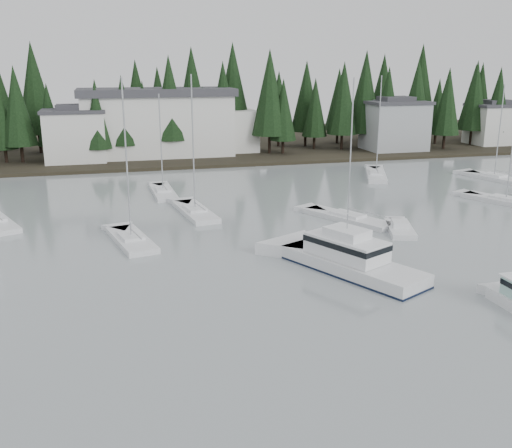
{
  "coord_description": "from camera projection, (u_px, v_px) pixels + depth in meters",
  "views": [
    {
      "loc": [
        -13.25,
        -13.94,
        15.2
      ],
      "look_at": [
        -1.85,
        29.72,
        2.5
      ],
      "focal_mm": 40.0,
      "sensor_mm": 36.0,
      "label": 1
    }
  ],
  "objects": [
    {
      "name": "harbor_inn",
      "position": [
        170.0,
        123.0,
        94.73
      ],
      "size": [
        29.5,
        11.5,
        10.9
      ],
      "color": "silver",
      "rests_on": "ground"
    },
    {
      "name": "cabin_cruiser_center",
      "position": [
        350.0,
        262.0,
        43.12
      ],
      "size": [
        8.55,
        12.31,
        5.11
      ],
      "rotation": [
        0.0,
        0.0,
        2.03
      ],
      "color": "silver",
      "rests_on": "ground"
    },
    {
      "name": "far_shore_land",
      "position": [
        178.0,
        145.0,
        110.67
      ],
      "size": [
        240.0,
        54.0,
        1.0
      ],
      "primitive_type": "cube",
      "color": "black",
      "rests_on": "ground"
    },
    {
      "name": "house_west",
      "position": [
        75.0,
        135.0,
        88.26
      ],
      "size": [
        9.54,
        7.42,
        8.75
      ],
      "color": "silver",
      "rests_on": "ground"
    },
    {
      "name": "conifer_treeline",
      "position": [
        186.0,
        153.0,
        100.42
      ],
      "size": [
        200.0,
        22.0,
        20.0
      ],
      "primitive_type": null,
      "color": "black",
      "rests_on": "ground"
    },
    {
      "name": "sailboat_6",
      "position": [
        348.0,
        219.0,
        57.46
      ],
      "size": [
        6.96,
        10.16,
        14.53
      ],
      "rotation": [
        0.0,
        0.0,
        2.05
      ],
      "color": "silver",
      "rests_on": "ground"
    },
    {
      "name": "sailboat_8",
      "position": [
        506.0,
        203.0,
        64.38
      ],
      "size": [
        6.31,
        10.12,
        14.74
      ],
      "rotation": [
        0.0,
        0.0,
        1.99
      ],
      "color": "silver",
      "rests_on": "ground"
    },
    {
      "name": "sailboat_4",
      "position": [
        494.0,
        179.0,
        77.83
      ],
      "size": [
        5.12,
        9.38,
        13.18
      ],
      "rotation": [
        0.0,
        0.0,
        1.84
      ],
      "color": "silver",
      "rests_on": "ground"
    },
    {
      "name": "house_east_b",
      "position": [
        495.0,
        123.0,
        107.75
      ],
      "size": [
        9.54,
        7.42,
        8.25
      ],
      "color": "silver",
      "rests_on": "ground"
    },
    {
      "name": "sailboat_1",
      "position": [
        163.0,
        194.0,
        68.97
      ],
      "size": [
        2.77,
        9.16,
        12.43
      ],
      "rotation": [
        0.0,
        0.0,
        1.6
      ],
      "color": "silver",
      "rests_on": "ground"
    },
    {
      "name": "sailboat_2",
      "position": [
        195.0,
        213.0,
        59.89
      ],
      "size": [
        3.9,
        9.69,
        14.79
      ],
      "rotation": [
        0.0,
        0.0,
        1.71
      ],
      "color": "silver",
      "rests_on": "ground"
    },
    {
      "name": "sailboat_0",
      "position": [
        132.0,
        242.0,
        50.24
      ],
      "size": [
        4.37,
        8.78,
        14.74
      ],
      "rotation": [
        0.0,
        0.0,
        1.79
      ],
      "color": "silver",
      "rests_on": "ground"
    },
    {
      "name": "house_east_a",
      "position": [
        394.0,
        125.0,
        100.4
      ],
      "size": [
        10.6,
        8.48,
        9.25
      ],
      "color": "#999EA0",
      "rests_on": "ground"
    },
    {
      "name": "runabout_1",
      "position": [
        400.0,
        230.0,
        53.64
      ],
      "size": [
        4.09,
        6.47,
        1.42
      ],
      "rotation": [
        0.0,
        0.0,
        1.23
      ],
      "color": "silver",
      "rests_on": "ground"
    },
    {
      "name": "sailboat_10",
      "position": [
        376.0,
        176.0,
        79.94
      ],
      "size": [
        6.61,
        11.07,
        14.29
      ],
      "rotation": [
        0.0,
        0.0,
        1.17
      ],
      "color": "silver",
      "rests_on": "ground"
    }
  ]
}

